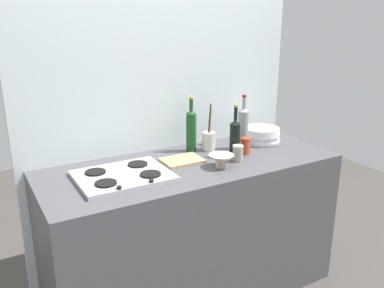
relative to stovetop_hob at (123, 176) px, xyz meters
The scene contains 13 objects.
counter_block 0.64m from the stovetop_hob, ahead, with size 1.80×0.70×0.90m, color #4C4C51.
backsplash_panel 0.66m from the stovetop_hob, 41.89° to the left, with size 1.90×0.06×2.39m, color silver.
stovetop_hob is the anchor object (origin of this frame).
plate_stack 1.08m from the stovetop_hob, ahead, with size 0.25×0.25×0.11m.
wine_bottle_leftmost 0.74m from the stovetop_hob, ahead, with size 0.07×0.07×0.33m.
wine_bottle_mid_left 0.61m from the stovetop_hob, 21.87° to the left, with size 0.07×0.07×0.36m.
wine_bottle_mid_right 0.89m from the stovetop_hob, ahead, with size 0.07×0.07×0.36m.
mixing_bowl 0.57m from the stovetop_hob, 12.62° to the right, with size 0.15×0.15×0.08m.
utensil_crock 0.69m from the stovetop_hob, 15.11° to the left, with size 0.08×0.08×0.31m.
condiment_jar_front 0.83m from the stovetop_hob, ahead, with size 0.07×0.07×0.10m.
condiment_jar_rear 0.78m from the stovetop_hob, 20.73° to the left, with size 0.05×0.05×0.08m.
condiment_jar_spare 0.71m from the stovetop_hob, ahead, with size 0.07×0.07×0.10m.
cutting_board 0.41m from the stovetop_hob, ahead, with size 0.24×0.18×0.02m, color tan.
Camera 1 is at (-1.14, -1.98, 1.74)m, focal length 37.98 mm.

